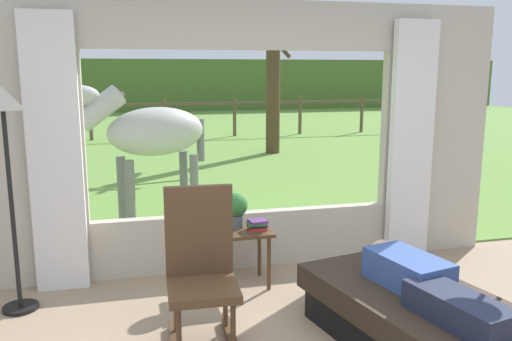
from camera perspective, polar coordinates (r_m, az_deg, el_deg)
back_wall_with_window at (r=5.03m, az=-1.27°, el=3.19°), size 5.20×0.12×2.55m
curtain_panel_left at (r=4.81m, az=-20.92°, el=1.53°), size 0.44×0.10×2.40m
curtain_panel_right at (r=5.53m, az=16.43°, el=2.93°), size 0.44×0.10×2.40m
outdoor_pasture_lawn at (r=15.91m, az=-9.99°, el=3.80°), size 36.00×21.68×0.02m
distant_hill_ridge at (r=25.63m, az=-11.71°, el=9.03°), size 36.00×2.00×2.40m
recliner_sofa at (r=3.93m, az=16.96°, el=-15.31°), size 1.24×1.85×0.42m
reclining_person at (r=3.77m, az=17.61°, el=-11.45°), size 0.46×1.43×0.22m
rocking_chair at (r=3.77m, az=-5.97°, el=-10.56°), size 0.50×0.70×1.12m
side_table at (r=4.76m, az=-1.12°, el=-7.44°), size 0.44×0.44×0.52m
potted_plant at (r=4.72m, az=-2.25°, el=-4.09°), size 0.22×0.22×0.32m
book_stack at (r=4.68m, az=0.15°, el=-5.89°), size 0.18×0.16×0.10m
floor_lamp_left at (r=4.46m, az=-25.54°, el=3.81°), size 0.32×0.32×1.80m
horse at (r=6.60m, az=-11.38°, el=3.99°), size 1.81×0.92×1.73m
pasture_tree at (r=12.10m, az=1.83°, el=10.18°), size 1.44×1.47×3.97m
pasture_fence_line at (r=15.05m, az=-9.86°, el=6.22°), size 16.10×0.10×1.10m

